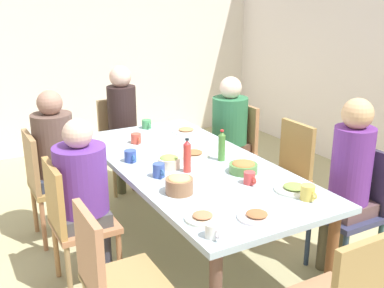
# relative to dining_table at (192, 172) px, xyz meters

# --- Properties ---
(ground_plane) EXTENTS (6.98, 6.98, 0.00)m
(ground_plane) POSITION_rel_dining_table_xyz_m (0.00, 0.00, -0.66)
(ground_plane) COLOR tan
(wall_left) EXTENTS (0.12, 5.16, 2.60)m
(wall_left) POSITION_rel_dining_table_xyz_m (-2.97, 0.00, 0.64)
(wall_left) COLOR silver
(wall_left) RESTS_ON ground_plane
(dining_table) EXTENTS (2.22, 1.04, 0.73)m
(dining_table) POSITION_rel_dining_table_xyz_m (0.00, 0.00, 0.00)
(dining_table) COLOR #ABC3D1
(dining_table) RESTS_ON ground_plane
(chair_0) EXTENTS (0.40, 0.40, 0.90)m
(chair_0) POSITION_rel_dining_table_xyz_m (-0.74, 0.90, -0.15)
(chair_0) COLOR #A47A58
(chair_0) RESTS_ON ground_plane
(person_0) EXTENTS (0.33, 0.33, 1.18)m
(person_0) POSITION_rel_dining_table_xyz_m (-0.74, 0.81, 0.06)
(person_0) COLOR brown
(person_0) RESTS_ON ground_plane
(chair_1) EXTENTS (0.40, 0.40, 0.90)m
(chair_1) POSITION_rel_dining_table_xyz_m (0.74, 0.90, -0.15)
(chair_1) COLOR #303353
(chair_1) RESTS_ON ground_plane
(person_1) EXTENTS (0.30, 0.30, 1.27)m
(person_1) POSITION_rel_dining_table_xyz_m (0.74, 0.81, 0.09)
(person_1) COLOR brown
(person_1) RESTS_ON ground_plane
(chair_2) EXTENTS (0.40, 0.40, 0.90)m
(chair_2) POSITION_rel_dining_table_xyz_m (-1.49, 0.00, -0.15)
(chair_2) COLOR tan
(chair_2) RESTS_ON ground_plane
(person_2) EXTENTS (0.30, 0.30, 1.26)m
(person_2) POSITION_rel_dining_table_xyz_m (-1.40, 0.00, 0.08)
(person_2) COLOR brown
(person_2) RESTS_ON ground_plane
(chair_4) EXTENTS (0.40, 0.40, 0.90)m
(chair_4) POSITION_rel_dining_table_xyz_m (-0.74, -0.90, -0.15)
(chair_4) COLOR #A88448
(chair_4) RESTS_ON ground_plane
(person_4) EXTENTS (0.31, 0.31, 1.22)m
(person_4) POSITION_rel_dining_table_xyz_m (-0.74, -0.81, 0.07)
(person_4) COLOR #252E47
(person_4) RESTS_ON ground_plane
(chair_5) EXTENTS (0.40, 0.40, 0.90)m
(chair_5) POSITION_rel_dining_table_xyz_m (0.00, 0.90, -0.15)
(chair_5) COLOR #AE7A47
(chair_5) RESTS_ON ground_plane
(chair_6) EXTENTS (0.40, 0.40, 0.90)m
(chair_6) POSITION_rel_dining_table_xyz_m (0.74, -0.90, -0.15)
(chair_6) COLOR #A4834E
(chair_6) RESTS_ON ground_plane
(chair_7) EXTENTS (0.40, 0.40, 0.90)m
(chair_7) POSITION_rel_dining_table_xyz_m (0.00, -0.90, -0.15)
(chair_7) COLOR #B67953
(chair_7) RESTS_ON ground_plane
(person_7) EXTENTS (0.34, 0.34, 1.17)m
(person_7) POSITION_rel_dining_table_xyz_m (0.00, -0.81, 0.05)
(person_7) COLOR #3A424A
(person_7) RESTS_ON ground_plane
(plate_0) EXTENTS (0.20, 0.20, 0.04)m
(plate_0) POSITION_rel_dining_table_xyz_m (0.79, -0.37, 0.08)
(plate_0) COLOR silver
(plate_0) RESTS_ON dining_table
(plate_1) EXTENTS (0.25, 0.25, 0.04)m
(plate_1) POSITION_rel_dining_table_xyz_m (0.73, 0.33, 0.08)
(plate_1) COLOR silver
(plate_1) RESTS_ON dining_table
(plate_2) EXTENTS (0.22, 0.22, 0.04)m
(plate_2) POSITION_rel_dining_table_xyz_m (0.92, -0.10, 0.08)
(plate_2) COLOR white
(plate_2) RESTS_ON dining_table
(plate_3) EXTENTS (0.25, 0.25, 0.04)m
(plate_3) POSITION_rel_dining_table_xyz_m (-0.14, 0.10, 0.08)
(plate_3) COLOR white
(plate_3) RESTS_ON dining_table
(plate_4) EXTENTS (0.25, 0.25, 0.04)m
(plate_4) POSITION_rel_dining_table_xyz_m (-0.72, 0.34, 0.08)
(plate_4) COLOR white
(plate_4) RESTS_ON dining_table
(bowl_0) EXTENTS (0.16, 0.16, 0.09)m
(bowl_0) POSITION_rel_dining_table_xyz_m (-0.01, -0.18, 0.11)
(bowl_0) COLOR beige
(bowl_0) RESTS_ON dining_table
(bowl_1) EXTENTS (0.20, 0.20, 0.08)m
(bowl_1) POSITION_rel_dining_table_xyz_m (0.32, 0.23, 0.11)
(bowl_1) COLOR #558744
(bowl_1) RESTS_ON dining_table
(bowl_2) EXTENTS (0.17, 0.17, 0.12)m
(bowl_2) POSITION_rel_dining_table_xyz_m (0.41, -0.32, 0.12)
(bowl_2) COLOR #936544
(bowl_2) RESTS_ON dining_table
(cup_0) EXTENTS (0.12, 0.08, 0.08)m
(cup_0) POSITION_rel_dining_table_xyz_m (-1.00, 0.08, 0.11)
(cup_0) COLOR #469459
(cup_0) RESTS_ON dining_table
(cup_1) EXTENTS (0.12, 0.08, 0.10)m
(cup_1) POSITION_rel_dining_table_xyz_m (0.12, -0.32, 0.11)
(cup_1) COLOR #3A539F
(cup_1) RESTS_ON dining_table
(cup_2) EXTENTS (0.12, 0.08, 0.08)m
(cup_2) POSITION_rel_dining_table_xyz_m (-0.64, -0.17, 0.11)
(cup_2) COLOR #D14F3F
(cup_2) RESTS_ON dining_table
(cup_3) EXTENTS (0.11, 0.07, 0.08)m
(cup_3) POSITION_rel_dining_table_xyz_m (0.51, 0.15, 0.11)
(cup_3) COLOR #D14343
(cup_3) RESTS_ON dining_table
(cup_4) EXTENTS (0.12, 0.09, 0.09)m
(cup_4) POSITION_rel_dining_table_xyz_m (0.88, 0.31, 0.11)
(cup_4) COLOR #E1C553
(cup_4) RESTS_ON dining_table
(cup_5) EXTENTS (0.11, 0.07, 0.08)m
(cup_5) POSITION_rel_dining_table_xyz_m (0.98, -0.43, 0.11)
(cup_5) COLOR white
(cup_5) RESTS_ON dining_table
(cup_6) EXTENTS (0.12, 0.09, 0.09)m
(cup_6) POSITION_rel_dining_table_xyz_m (-0.25, -0.38, 0.11)
(cup_6) COLOR #354FA1
(cup_6) RESTS_ON dining_table
(bottle_0) EXTENTS (0.05, 0.05, 0.24)m
(bottle_0) POSITION_rel_dining_table_xyz_m (0.05, 0.22, 0.18)
(bottle_0) COLOR #498637
(bottle_0) RESTS_ON dining_table
(bottle_1) EXTENTS (0.05, 0.05, 0.24)m
(bottle_1) POSITION_rel_dining_table_xyz_m (0.12, -0.11, 0.18)
(bottle_1) COLOR red
(bottle_1) RESTS_ON dining_table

